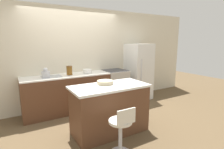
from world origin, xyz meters
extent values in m
plane|color=brown|center=(0.00, 0.00, 0.00)|extent=(14.00, 14.00, 0.00)
cube|color=beige|center=(0.00, 0.67, 1.30)|extent=(8.00, 0.06, 2.60)
cube|color=brown|center=(-0.31, 0.33, 0.45)|extent=(2.09, 0.62, 0.90)
cube|color=white|center=(-0.31, 0.33, 0.91)|extent=(2.09, 0.62, 0.03)
cube|color=#9EA3A8|center=(-0.68, 0.33, 0.93)|extent=(0.44, 0.34, 0.01)
cube|color=brown|center=(0.09, -1.07, 0.44)|extent=(1.39, 0.68, 0.89)
cube|color=white|center=(0.09, -1.07, 0.91)|extent=(1.45, 0.72, 0.04)
cube|color=#B7B2A8|center=(1.06, 0.33, 0.46)|extent=(0.63, 0.62, 0.93)
cube|color=black|center=(1.06, 0.01, 0.33)|extent=(0.44, 0.01, 0.33)
cube|color=#333338|center=(1.06, 0.33, 0.93)|extent=(0.60, 0.59, 0.01)
cube|color=silver|center=(1.88, 0.30, 0.83)|extent=(0.65, 0.69, 1.66)
cube|color=silver|center=(1.70, -0.06, 0.87)|extent=(0.02, 0.02, 0.75)
cylinder|color=#B7B7BC|center=(-0.12, -1.76, 0.26)|extent=(0.06, 0.06, 0.53)
cylinder|color=silver|center=(-0.12, -1.76, 0.55)|extent=(0.36, 0.36, 0.04)
cube|color=silver|center=(-0.12, -1.91, 0.68)|extent=(0.31, 0.02, 0.23)
cylinder|color=silver|center=(-0.80, 0.30, 1.00)|extent=(0.18, 0.18, 0.13)
sphere|color=silver|center=(-0.80, 0.30, 1.10)|extent=(0.10, 0.10, 0.10)
cylinder|color=white|center=(0.21, 0.30, 0.99)|extent=(0.21, 0.21, 0.10)
cylinder|color=brown|center=(-0.26, 0.30, 1.04)|extent=(0.13, 0.13, 0.20)
cylinder|color=brown|center=(-0.26, 0.30, 1.14)|extent=(0.14, 0.14, 0.02)
cylinder|color=#C1B28E|center=(0.06, -0.94, 0.96)|extent=(0.31, 0.31, 0.07)
camera|label=1|loc=(-1.47, -3.82, 1.74)|focal=28.00mm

